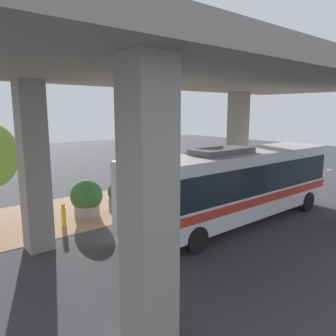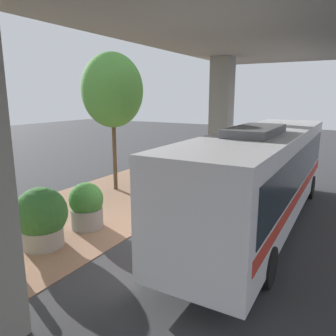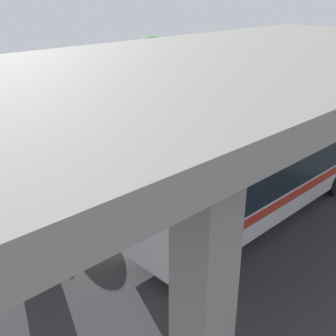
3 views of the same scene
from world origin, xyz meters
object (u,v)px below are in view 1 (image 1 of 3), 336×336
at_px(bus, 239,182).
at_px(street_tree_near, 158,118).
at_px(fire_hydrant, 64,215).
at_px(planter_middle, 87,198).
at_px(planter_back, 175,188).
at_px(planter_front, 119,196).

bearing_deg(bus, street_tree_near, 172.82).
xyz_separation_m(fire_hydrant, planter_middle, (-0.68, 1.46, 0.38)).
distance_m(bus, planter_middle, 7.35).
bearing_deg(planter_back, planter_front, -105.07).
bearing_deg(fire_hydrant, planter_middle, 115.02).
height_order(planter_front, planter_back, planter_back).
distance_m(bus, street_tree_near, 7.79).
bearing_deg(street_tree_near, planter_back, -20.37).
bearing_deg(street_tree_near, fire_hydrant, -70.13).
bearing_deg(planter_middle, planter_front, 85.25).
bearing_deg(planter_middle, bus, 44.26).
xyz_separation_m(planter_middle, street_tree_near, (-2.01, 5.99, 3.79)).
relative_size(planter_back, street_tree_near, 0.28).
relative_size(fire_hydrant, street_tree_near, 0.17).
xyz_separation_m(planter_back, street_tree_near, (-3.00, 1.11, 3.83)).
xyz_separation_m(fire_hydrant, planter_front, (-0.53, 3.19, 0.26)).
distance_m(fire_hydrant, street_tree_near, 8.95).
distance_m(fire_hydrant, planter_middle, 1.65).
height_order(bus, fire_hydrant, bus).
bearing_deg(street_tree_near, planter_front, -63.10).
height_order(fire_hydrant, planter_middle, planter_middle).
relative_size(bus, street_tree_near, 1.85).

